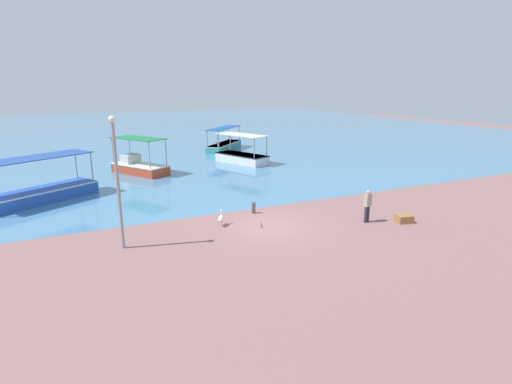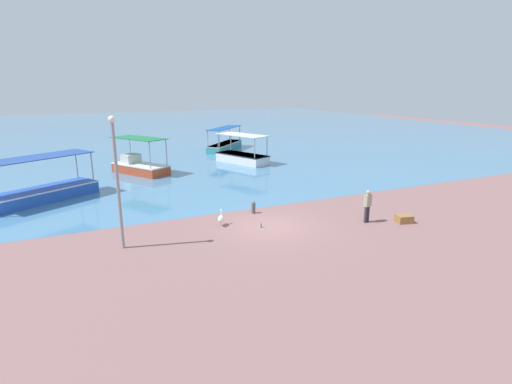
{
  "view_description": "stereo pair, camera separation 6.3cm",
  "coord_description": "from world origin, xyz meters",
  "views": [
    {
      "loc": [
        -8.5,
        -16.72,
        6.78
      ],
      "look_at": [
        0.66,
        3.0,
        0.96
      ],
      "focal_mm": 28.0,
      "sensor_mm": 36.0,
      "label": 1
    },
    {
      "loc": [
        -8.44,
        -16.75,
        6.78
      ],
      "look_at": [
        0.66,
        3.0,
        0.96
      ],
      "focal_mm": 28.0,
      "sensor_mm": 36.0,
      "label": 2
    }
  ],
  "objects": [
    {
      "name": "lamp_post",
      "position": [
        -6.94,
        0.2,
        3.17
      ],
      "size": [
        0.28,
        0.28,
        5.63
      ],
      "color": "gray",
      "rests_on": "ground"
    },
    {
      "name": "glass_bottle",
      "position": [
        -0.45,
        -0.01,
        0.11
      ],
      "size": [
        0.07,
        0.07,
        0.27
      ],
      "color": "#3F7F4C",
      "rests_on": "ground"
    },
    {
      "name": "fishing_boat_near_left",
      "position": [
        -10.67,
        9.75,
        0.55
      ],
      "size": [
        7.0,
        5.32,
        2.69
      ],
      "color": "blue",
      "rests_on": "harbor_water"
    },
    {
      "name": "fisherman_standing",
      "position": [
        4.81,
        -1.53,
        0.91
      ],
      "size": [
        0.44,
        0.31,
        1.69
      ],
      "color": "#342D3B",
      "rests_on": "ground"
    },
    {
      "name": "pelican",
      "position": [
        -2.15,
        1.1,
        0.38
      ],
      "size": [
        0.52,
        0.74,
        0.8
      ],
      "color": "#E0997A",
      "rests_on": "ground"
    },
    {
      "name": "ground",
      "position": [
        0.0,
        0.0,
        0.0
      ],
      "size": [
        120.0,
        120.0,
        0.0
      ],
      "primitive_type": "plane",
      "color": "#825B5A"
    },
    {
      "name": "mooring_bollard",
      "position": [
        0.16,
        2.25,
        0.36
      ],
      "size": [
        0.22,
        0.22,
        0.66
      ],
      "color": "#47474C",
      "rests_on": "ground"
    },
    {
      "name": "cargo_crate",
      "position": [
        6.53,
        -2.37,
        0.19
      ],
      "size": [
        0.91,
        0.81,
        0.39
      ],
      "primitive_type": "cube",
      "rotation": [
        0.0,
        0.0,
        2.88
      ],
      "color": "olive",
      "rests_on": "ground"
    },
    {
      "name": "fishing_boat_outer",
      "position": [
        6.57,
        23.91,
        0.52
      ],
      "size": [
        5.53,
        5.78,
        2.38
      ],
      "color": "teal",
      "rests_on": "harbor_water"
    },
    {
      "name": "harbor_water",
      "position": [
        0.0,
        48.0,
        0.0
      ],
      "size": [
        110.0,
        90.0,
        0.0
      ],
      "primitive_type": "cube",
      "color": "teal",
      "rests_on": "ground"
    },
    {
      "name": "fishing_boat_center",
      "position": [
        -3.81,
        15.46,
        0.61
      ],
      "size": [
        4.17,
        5.11,
        2.83
      ],
      "color": "#BC4425",
      "rests_on": "harbor_water"
    },
    {
      "name": "fishing_boat_far_left",
      "position": [
        5.3,
        16.06,
        0.56
      ],
      "size": [
        3.69,
        5.42,
        2.55
      ],
      "color": "silver",
      "rests_on": "harbor_water"
    }
  ]
}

